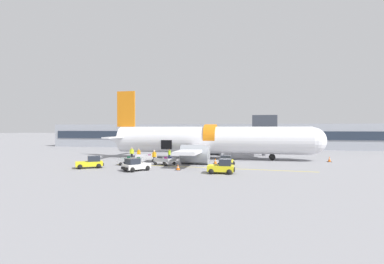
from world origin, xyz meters
TOP-DOWN VIEW (x-y plane):
  - ground_plane at (0.00, 0.00)m, footprint 500.00×500.00m
  - apron_marking_line at (-1.06, -2.63)m, footprint 24.65×2.32m
  - terminal_strip at (0.00, 36.57)m, footprint 94.48×11.20m
  - jet_bridge_stub at (5.81, 14.57)m, footprint 3.81×11.53m
  - airplane at (-2.77, 7.76)m, footprint 33.96×25.73m
  - baggage_tug_lead at (0.91, -0.68)m, footprint 2.03×2.45m
  - baggage_tug_mid at (1.07, -6.76)m, footprint 2.90×2.23m
  - baggage_tug_rear at (-8.55, -6.97)m, footprint 2.86×3.27m
  - baggage_tug_spare at (-14.73, -5.86)m, footprint 3.34×2.85m
  - baggage_cart_loading at (-10.78, 2.43)m, footprint 4.01×2.62m
  - baggage_cart_queued at (-6.88, -1.15)m, footprint 3.40×2.65m
  - baggage_cart_empty at (-11.13, -2.05)m, footprint 4.23×2.11m
  - ground_crew_loader_a at (-13.95, 4.41)m, footprint 0.62×0.56m
  - ground_crew_loader_b at (-8.13, 4.81)m, footprint 0.46×0.57m
  - ground_crew_driver at (-12.94, 4.69)m, footprint 0.52×0.52m
  - ground_crew_supervisor at (-8.98, 0.51)m, footprint 0.56×0.56m
  - suitcase_on_tarmac_upright at (-13.29, 0.40)m, footprint 0.41×0.39m
  - safety_cone_nose at (14.65, 7.31)m, footprint 0.60×0.60m
  - safety_cone_engine_left at (-4.09, -5.33)m, footprint 0.64×0.64m
  - safety_cone_wingtip at (-0.75, 1.45)m, footprint 0.61×0.61m

SIDE VIEW (x-z plane):
  - ground_plane at x=0.00m, z-range 0.00..0.00m
  - apron_marking_line at x=-1.06m, z-range 0.00..0.01m
  - safety_cone_engine_left at x=-4.09m, z-range -0.02..0.58m
  - safety_cone_nose at x=14.65m, z-range -0.02..0.71m
  - suitcase_on_tarmac_upright at x=-13.29m, z-range -0.06..0.74m
  - safety_cone_wingtip at x=-0.75m, z-range -0.02..0.73m
  - baggage_cart_loading at x=-10.78m, z-range -0.03..0.96m
  - baggage_cart_queued at x=-6.88m, z-range -0.03..1.02m
  - baggage_cart_empty at x=-11.13m, z-range -0.05..1.06m
  - baggage_tug_lead at x=0.91m, z-range -0.10..1.26m
  - baggage_tug_rear at x=-8.55m, z-range -0.09..1.32m
  - baggage_tug_spare at x=-14.73m, z-range -0.09..1.33m
  - baggage_tug_mid at x=1.07m, z-range -0.10..1.42m
  - ground_crew_driver at x=-12.94m, z-range 0.04..1.68m
  - ground_crew_loader_b at x=-8.13m, z-range 0.04..1.69m
  - ground_crew_supervisor at x=-8.98m, z-range 0.05..1.80m
  - ground_crew_loader_a at x=-13.95m, z-range 0.05..1.88m
  - airplane at x=-2.77m, z-range -2.57..8.26m
  - terminal_strip at x=0.00m, z-range 0.00..5.75m
  - jet_bridge_stub at x=5.81m, z-range 1.61..8.42m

